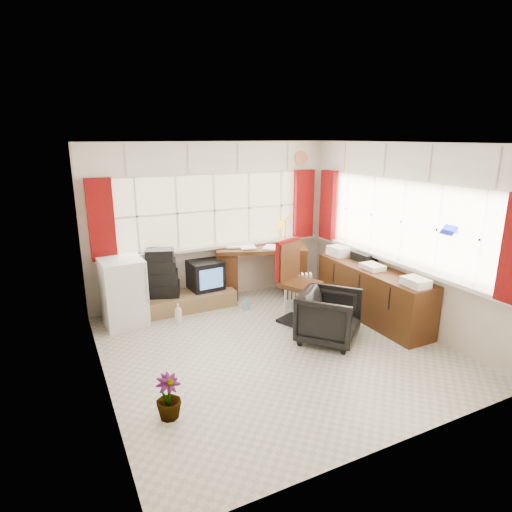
% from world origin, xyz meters
% --- Properties ---
extents(ground, '(4.00, 4.00, 0.00)m').
position_xyz_m(ground, '(0.00, 0.00, 0.00)').
color(ground, beige).
rests_on(ground, ground).
extents(room_walls, '(4.00, 4.00, 4.00)m').
position_xyz_m(room_walls, '(0.00, 0.00, 1.50)').
color(room_walls, beige).
rests_on(room_walls, ground).
extents(window_back, '(3.70, 0.12, 3.60)m').
position_xyz_m(window_back, '(0.00, 1.94, 0.95)').
color(window_back, beige).
rests_on(window_back, room_walls).
extents(window_right, '(0.12, 3.70, 3.60)m').
position_xyz_m(window_right, '(1.94, 0.00, 0.95)').
color(window_right, beige).
rests_on(window_right, room_walls).
extents(curtains, '(3.83, 3.83, 1.15)m').
position_xyz_m(curtains, '(0.92, 0.93, 1.46)').
color(curtains, maroon).
rests_on(curtains, room_walls).
extents(overhead_cabinets, '(3.98, 3.98, 0.48)m').
position_xyz_m(overhead_cabinets, '(0.98, 0.98, 2.25)').
color(overhead_cabinets, white).
rests_on(overhead_cabinets, room_walls).
extents(desk, '(1.61, 1.20, 0.86)m').
position_xyz_m(desk, '(0.73, 1.80, 0.46)').
color(desk, '#4E2712').
rests_on(desk, ground).
extents(desk_lamp, '(0.20, 0.18, 0.47)m').
position_xyz_m(desk_lamp, '(1.24, 1.89, 1.16)').
color(desk_lamp, '#E7B209').
rests_on(desk_lamp, desk).
extents(task_chair, '(0.64, 0.66, 1.18)m').
position_xyz_m(task_chair, '(0.67, 0.65, 0.62)').
color(task_chair, black).
rests_on(task_chair, ground).
extents(office_chair, '(1.03, 1.03, 0.67)m').
position_xyz_m(office_chair, '(0.73, -0.13, 0.34)').
color(office_chair, black).
rests_on(office_chair, ground).
extents(radiator, '(0.44, 0.32, 0.62)m').
position_xyz_m(radiator, '(0.86, 0.83, 0.25)').
color(radiator, white).
rests_on(radiator, ground).
extents(credenza, '(0.50, 2.00, 0.85)m').
position_xyz_m(credenza, '(1.73, 0.20, 0.39)').
color(credenza, '#4E2712').
rests_on(credenza, ground).
extents(file_tray, '(0.29, 0.37, 0.12)m').
position_xyz_m(file_tray, '(1.90, 0.60, 0.81)').
color(file_tray, black).
rests_on(file_tray, credenza).
extents(tv_bench, '(1.40, 0.50, 0.25)m').
position_xyz_m(tv_bench, '(-0.55, 1.72, 0.12)').
color(tv_bench, olive).
rests_on(tv_bench, ground).
extents(crt_tv, '(0.53, 0.50, 0.45)m').
position_xyz_m(crt_tv, '(-0.25, 1.80, 0.48)').
color(crt_tv, black).
rests_on(crt_tv, tv_bench).
extents(hifi_stack, '(0.61, 0.49, 0.72)m').
position_xyz_m(hifi_stack, '(-0.94, 1.80, 0.58)').
color(hifi_stack, black).
rests_on(hifi_stack, tv_bench).
extents(mini_fridge, '(0.59, 0.59, 0.95)m').
position_xyz_m(mini_fridge, '(-1.54, 1.57, 0.47)').
color(mini_fridge, white).
rests_on(mini_fridge, ground).
extents(spray_bottle_a, '(0.13, 0.13, 0.30)m').
position_xyz_m(spray_bottle_a, '(-0.86, 1.25, 0.15)').
color(spray_bottle_a, white).
rests_on(spray_bottle_a, ground).
extents(spray_bottle_b, '(0.10, 0.10, 0.20)m').
position_xyz_m(spray_bottle_b, '(0.22, 1.28, 0.10)').
color(spray_bottle_b, '#82C2BC').
rests_on(spray_bottle_b, ground).
extents(flower_vase, '(0.31, 0.31, 0.44)m').
position_xyz_m(flower_vase, '(-1.55, -0.78, 0.22)').
color(flower_vase, black).
rests_on(flower_vase, ground).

